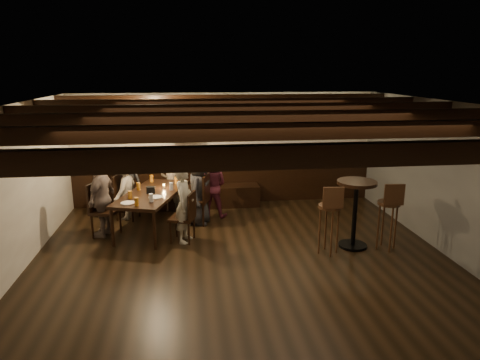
{
  "coord_description": "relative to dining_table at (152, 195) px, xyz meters",
  "views": [
    {
      "loc": [
        -0.79,
        -5.62,
        2.87
      ],
      "look_at": [
        0.06,
        1.3,
        1.06
      ],
      "focal_mm": 32.0,
      "sensor_mm": 36.0,
      "label": 1
    }
  ],
  "objects": [
    {
      "name": "person_bench_left",
      "position": [
        -0.6,
        1.12,
        -0.01
      ],
      "size": [
        0.72,
        0.57,
        1.28
      ],
      "primitive_type": "imported",
      "rotation": [
        0.0,
        0.0,
        2.84
      ],
      "color": "#2A2A2D",
      "rests_on": "floor"
    },
    {
      "name": "pint_b",
      "position": [
        0.43,
        0.55,
        0.13
      ],
      "size": [
        0.07,
        0.07,
        0.14
      ],
      "primitive_type": "cylinder",
      "color": "#BF7219",
      "rests_on": "dining_table"
    },
    {
      "name": "pint_f",
      "position": [
        0.03,
        -0.58,
        0.13
      ],
      "size": [
        0.07,
        0.07,
        0.14
      ],
      "primitive_type": "cylinder",
      "color": "silver",
      "rests_on": "dining_table"
    },
    {
      "name": "pint_d",
      "position": [
        0.35,
        0.1,
        0.13
      ],
      "size": [
        0.07,
        0.07,
        0.14
      ],
      "primitive_type": "cylinder",
      "color": "silver",
      "rests_on": "dining_table"
    },
    {
      "name": "room",
      "position": [
        1.18,
        0.24,
        0.42
      ],
      "size": [
        7.0,
        7.0,
        7.0
      ],
      "color": "black",
      "rests_on": "ground"
    },
    {
      "name": "person_right_far",
      "position": [
        0.59,
        -0.65,
        0.01
      ],
      "size": [
        0.44,
        0.55,
        1.32
      ],
      "primitive_type": "imported",
      "rotation": [
        0.0,
        0.0,
        1.27
      ],
      "color": "#B5AF99",
      "rests_on": "floor"
    },
    {
      "name": "bar_stool_left",
      "position": [
        2.86,
        -1.44,
        -0.22
      ],
      "size": [
        0.36,
        0.38,
        1.15
      ],
      "rotation": [
        0.0,
        0.0,
        -0.08
      ],
      "color": "#352311",
      "rests_on": "floor"
    },
    {
      "name": "bar_stool_right",
      "position": [
        3.86,
        -1.39,
        -0.22
      ],
      "size": [
        0.36,
        0.38,
        1.15
      ],
      "rotation": [
        0.0,
        0.0,
        -0.08
      ],
      "color": "#352311",
      "rests_on": "floor"
    },
    {
      "name": "chair_right_near",
      "position": [
        0.82,
        0.22,
        -0.36
      ],
      "size": [
        0.55,
        0.55,
        0.96
      ],
      "rotation": [
        0.0,
        0.0,
        1.27
      ],
      "color": "black",
      "rests_on": "floor"
    },
    {
      "name": "pint_g",
      "position": [
        -0.19,
        -0.78,
        0.13
      ],
      "size": [
        0.07,
        0.07,
        0.14
      ],
      "primitive_type": "cylinder",
      "color": "#BF7219",
      "rests_on": "dining_table"
    },
    {
      "name": "person_left_far",
      "position": [
        -0.85,
        -0.21,
        0.05
      ],
      "size": [
        0.56,
        0.88,
        1.39
      ],
      "primitive_type": "imported",
      "rotation": [
        0.0,
        0.0,
        -1.87
      ],
      "color": "slate",
      "rests_on": "floor"
    },
    {
      "name": "pint_e",
      "position": [
        -0.34,
        -0.37,
        0.13
      ],
      "size": [
        0.07,
        0.07,
        0.14
      ],
      "primitive_type": "cylinder",
      "color": "#BF7219",
      "rests_on": "dining_table"
    },
    {
      "name": "high_top_table",
      "position": [
        3.36,
        -1.23,
        0.09
      ],
      "size": [
        0.64,
        0.64,
        1.13
      ],
      "color": "black",
      "rests_on": "floor"
    },
    {
      "name": "pint_c",
      "position": [
        -0.26,
        0.18,
        0.13
      ],
      "size": [
        0.07,
        0.07,
        0.14
      ],
      "primitive_type": "cylinder",
      "color": "#BF7219",
      "rests_on": "dining_table"
    },
    {
      "name": "candle",
      "position": [
        0.2,
        0.25,
        0.08
      ],
      "size": [
        0.05,
        0.05,
        0.05
      ],
      "primitive_type": "cylinder",
      "color": "beige",
      "rests_on": "dining_table"
    },
    {
      "name": "person_left_near",
      "position": [
        -0.59,
        0.65,
        -0.03
      ],
      "size": [
        0.67,
        0.89,
        1.23
      ],
      "primitive_type": "imported",
      "rotation": [
        0.0,
        0.0,
        -1.87
      ],
      "color": "#9E9486",
      "rests_on": "floor"
    },
    {
      "name": "chair_right_far",
      "position": [
        0.55,
        -0.64,
        -0.38
      ],
      "size": [
        0.49,
        0.49,
        0.87
      ],
      "rotation": [
        0.0,
        0.0,
        1.27
      ],
      "color": "black",
      "rests_on": "floor"
    },
    {
      "name": "chair_left_near",
      "position": [
        -0.56,
        0.64,
        -0.38
      ],
      "size": [
        0.5,
        0.5,
        0.88
      ],
      "rotation": [
        0.0,
        0.0,
        -1.87
      ],
      "color": "black",
      "rests_on": "floor"
    },
    {
      "name": "person_right_near",
      "position": [
        0.85,
        0.21,
        0.01
      ],
      "size": [
        0.59,
        0.74,
        1.31
      ],
      "primitive_type": "imported",
      "rotation": [
        0.0,
        0.0,
        1.27
      ],
      "color": "#272729",
      "rests_on": "floor"
    },
    {
      "name": "condiment_caddy",
      "position": [
        -0.01,
        -0.05,
        0.12
      ],
      "size": [
        0.15,
        0.1,
        0.12
      ],
      "primitive_type": "cube",
      "color": "black",
      "rests_on": "dining_table"
    },
    {
      "name": "person_bench_centre",
      "position": [
        0.31,
        1.0,
        -0.05
      ],
      "size": [
        0.5,
        0.4,
        1.2
      ],
      "primitive_type": "imported",
      "rotation": [
        0.0,
        0.0,
        2.84
      ],
      "color": "gray",
      "rests_on": "floor"
    },
    {
      "name": "person_bench_right",
      "position": [
        1.12,
        0.6,
        -0.02
      ],
      "size": [
        0.72,
        0.63,
        1.26
      ],
      "primitive_type": "imported",
      "rotation": [
        0.0,
        0.0,
        2.84
      ],
      "color": "maroon",
      "rests_on": "floor"
    },
    {
      "name": "chair_left_far",
      "position": [
        -0.82,
        -0.22,
        -0.36
      ],
      "size": [
        0.55,
        0.55,
        0.96
      ],
      "rotation": [
        0.0,
        0.0,
        -1.87
      ],
      "color": "black",
      "rests_on": "floor"
    },
    {
      "name": "plate_far",
      "position": [
        0.08,
        -0.34,
        0.07
      ],
      "size": [
        0.24,
        0.24,
        0.01
      ],
      "primitive_type": "cylinder",
      "color": "white",
      "rests_on": "dining_table"
    },
    {
      "name": "dining_table",
      "position": [
        0.0,
        0.0,
        0.0
      ],
      "size": [
        1.36,
        2.05,
        0.71
      ],
      "rotation": [
        0.0,
        0.0,
        -0.3
      ],
      "color": "black",
      "rests_on": "floor"
    },
    {
      "name": "pint_a",
      "position": [
        -0.06,
        0.75,
        0.13
      ],
      "size": [
        0.07,
        0.07,
        0.14
      ],
      "primitive_type": "cylinder",
      "color": "#BF7219",
      "rests_on": "dining_table"
    },
    {
      "name": "plate_near",
      "position": [
        -0.35,
        -0.63,
        0.07
      ],
      "size": [
        0.24,
        0.24,
        0.01
      ],
      "primitive_type": "cylinder",
      "color": "white",
      "rests_on": "dining_table"
    }
  ]
}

